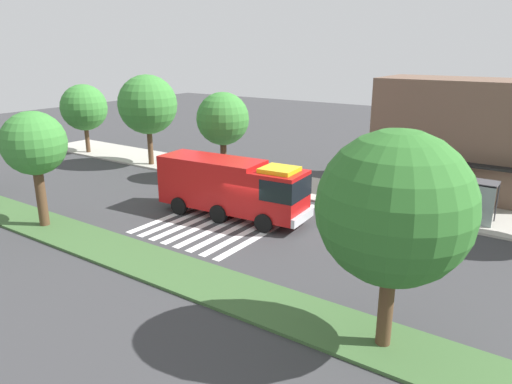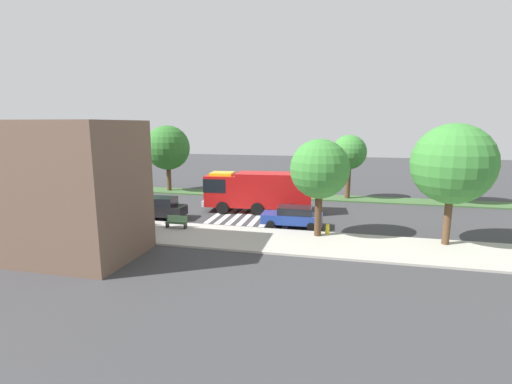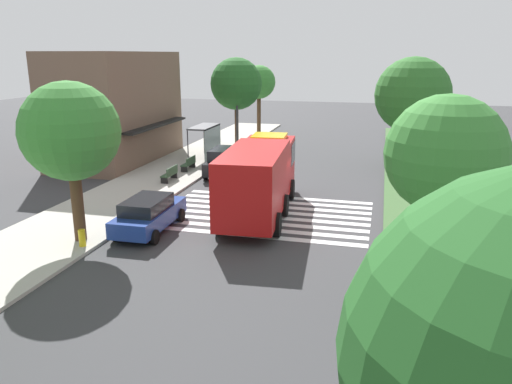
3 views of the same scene
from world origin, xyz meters
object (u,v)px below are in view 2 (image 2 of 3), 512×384
(sidewalk_tree_center, at_px, (320,169))
(median_tree_west, at_px, (349,153))
(sidewalk_tree_east, at_px, (29,154))
(bench_near_shelter, at_px, (139,219))
(median_tree_far_west, at_px, (455,158))
(bus_stop_shelter, at_px, (92,200))
(sidewalk_tree_west, at_px, (453,164))
(street_lamp, at_px, (47,173))
(parked_car_west, at_px, (293,216))
(fire_hydrant, at_px, (327,229))
(fire_truck, at_px, (255,190))
(bench_west_of_shelter, at_px, (177,222))
(parked_car_mid, at_px, (158,208))

(sidewalk_tree_center, height_order, median_tree_west, sidewalk_tree_center)
(sidewalk_tree_center, height_order, sidewalk_tree_east, sidewalk_tree_east)
(bench_near_shelter, bearing_deg, median_tree_far_west, -150.51)
(bus_stop_shelter, distance_m, sidewalk_tree_west, 25.85)
(street_lamp, bearing_deg, sidewalk_tree_west, 179.24)
(parked_car_west, relative_size, sidewalk_tree_east, 0.62)
(sidewalk_tree_east, relative_size, fire_hydrant, 10.58)
(fire_truck, relative_size, sidewalk_tree_west, 1.27)
(bench_west_of_shelter, bearing_deg, median_tree_far_west, -147.19)
(median_tree_far_west, distance_m, median_tree_west, 9.96)
(sidewalk_tree_west, bearing_deg, bus_stop_shelter, 1.05)
(street_lamp, xyz_separation_m, sidewalk_tree_east, (1.20, 0.40, 1.60))
(parked_car_mid, relative_size, fire_hydrant, 6.77)
(fire_truck, xyz_separation_m, sidewalk_tree_east, (17.42, 6.41, 3.35))
(bench_west_of_shelter, bearing_deg, median_tree_west, -130.79)
(bus_stop_shelter, height_order, bench_near_shelter, bus_stop_shelter)
(fire_hydrant, bearing_deg, median_tree_west, -96.32)
(parked_car_west, bearing_deg, sidewalk_tree_center, 131.38)
(parked_car_mid, height_order, sidewalk_tree_east, sidewalk_tree_east)
(parked_car_mid, height_order, bus_stop_shelter, bus_stop_shelter)
(fire_truck, bearing_deg, street_lamp, 15.84)
(bench_west_of_shelter, bearing_deg, street_lamp, -4.20)
(bench_near_shelter, bearing_deg, sidewalk_tree_west, -178.76)
(parked_car_mid, distance_m, median_tree_far_west, 28.20)
(sidewalk_tree_center, bearing_deg, street_lamp, -1.03)
(fire_truck, bearing_deg, median_tree_west, -141.36)
(bench_west_of_shelter, bearing_deg, sidewalk_tree_west, -178.55)
(fire_hydrant, bearing_deg, bus_stop_shelter, 3.05)
(bench_near_shelter, height_order, sidewalk_tree_west, sidewalk_tree_west)
(parked_car_west, relative_size, median_tree_west, 0.70)
(parked_car_west, relative_size, bus_stop_shelter, 1.32)
(bus_stop_shelter, distance_m, median_tree_far_west, 33.04)
(sidewalk_tree_center, distance_m, median_tree_far_west, 18.51)
(street_lamp, height_order, sidewalk_tree_west, sidewalk_tree_west)
(median_tree_far_west, bearing_deg, bench_near_shelter, 29.49)
(fire_truck, relative_size, parked_car_mid, 2.05)
(fire_truck, distance_m, parked_car_west, 5.88)
(parked_car_mid, relative_size, sidewalk_tree_east, 0.64)
(bench_west_of_shelter, xyz_separation_m, sidewalk_tree_center, (-10.35, -0.47, 4.16))
(median_tree_far_west, distance_m, fire_hydrant, 18.16)
(sidewalk_tree_east, bearing_deg, parked_car_mid, -167.70)
(street_lamp, xyz_separation_m, sidewalk_tree_center, (-22.17, 0.40, 0.99))
(median_tree_west, bearing_deg, bench_near_shelter, 42.80)
(sidewalk_tree_west, bearing_deg, fire_truck, -24.48)
(bus_stop_shelter, bearing_deg, parked_car_mid, -147.68)
(sidewalk_tree_east, distance_m, median_tree_west, 29.11)
(bench_west_of_shelter, bearing_deg, bench_near_shelter, 0.00)
(parked_car_west, distance_m, street_lamp, 20.44)
(bench_near_shelter, height_order, sidewalk_tree_center, sidewalk_tree_center)
(bus_stop_shelter, relative_size, median_tree_far_west, 0.53)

